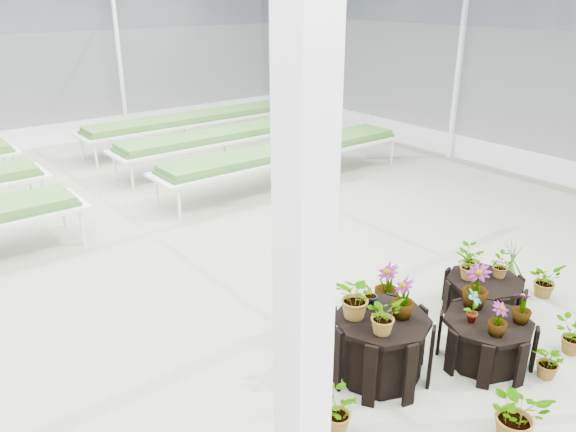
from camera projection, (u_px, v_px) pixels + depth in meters
ground_plane at (282, 341)px, 7.22m from camera, size 24.00×24.00×0.00m
greenhouse_shell at (281, 174)px, 6.37m from camera, size 18.00×24.00×4.50m
steel_frame at (281, 174)px, 6.37m from camera, size 18.00×24.00×4.50m
nursery_benches at (82, 175)px, 12.30m from camera, size 16.00×7.00×0.84m
plinth_tall at (380, 347)px, 6.45m from camera, size 1.37×1.37×0.78m
plinth_mid at (486, 341)px, 6.73m from camera, size 1.28×1.28×0.57m
plinth_low at (483, 295)px, 7.83m from camera, size 1.32×1.32×0.48m
nursery_plants at (449, 319)px, 6.78m from camera, size 4.79×3.16×1.30m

